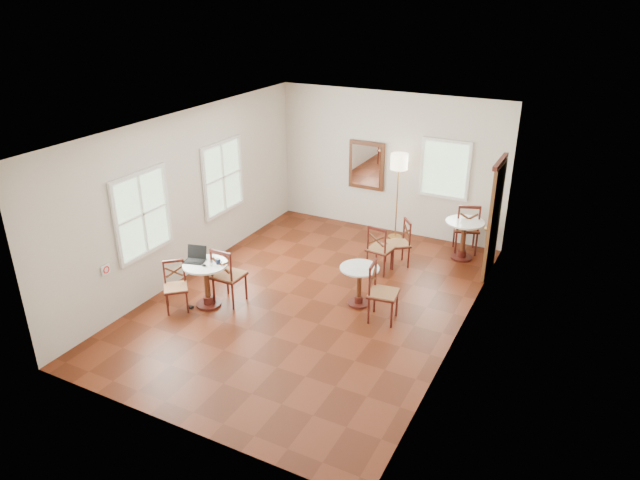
# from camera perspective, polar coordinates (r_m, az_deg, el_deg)

# --- Properties ---
(ground) EXTENTS (7.00, 7.00, 0.00)m
(ground) POSITION_cam_1_polar(r_m,az_deg,el_deg) (9.96, -0.79, -5.89)
(ground) COLOR #5A210F
(ground) RESTS_ON ground
(room_shell) EXTENTS (5.02, 7.02, 3.01)m
(room_shell) POSITION_cam_1_polar(r_m,az_deg,el_deg) (9.42, -0.40, 4.96)
(room_shell) COLOR beige
(room_shell) RESTS_ON ground
(cafe_table_near) EXTENTS (0.74, 0.74, 0.78)m
(cafe_table_near) POSITION_cam_1_polar(r_m,az_deg,el_deg) (9.74, -11.15, -3.88)
(cafe_table_near) COLOR #481812
(cafe_table_near) RESTS_ON ground
(cafe_table_mid) EXTENTS (0.66, 0.66, 0.69)m
(cafe_table_mid) POSITION_cam_1_polar(r_m,az_deg,el_deg) (9.64, 3.89, -4.11)
(cafe_table_mid) COLOR #481812
(cafe_table_mid) RESTS_ON ground
(cafe_table_back) EXTENTS (0.74, 0.74, 0.79)m
(cafe_table_back) POSITION_cam_1_polar(r_m,az_deg,el_deg) (11.54, 14.02, 0.43)
(cafe_table_back) COLOR #481812
(cafe_table_back) RESTS_ON ground
(chair_near_a) EXTENTS (0.48, 0.48, 1.03)m
(chair_near_a) POSITION_cam_1_polar(r_m,az_deg,el_deg) (9.75, -9.08, -3.47)
(chair_near_a) COLOR #481812
(chair_near_a) RESTS_ON ground
(chair_near_b) EXTENTS (0.55, 0.55, 0.84)m
(chair_near_b) POSITION_cam_1_polar(r_m,az_deg,el_deg) (9.78, -14.09, -4.49)
(chair_near_b) COLOR #481812
(chair_near_b) RESTS_ON ground
(chair_mid_a) EXTENTS (0.48, 0.48, 0.94)m
(chair_mid_a) POSITION_cam_1_polar(r_m,az_deg,el_deg) (10.73, 5.96, -0.88)
(chair_mid_a) COLOR #481812
(chair_mid_a) RESTS_ON ground
(chair_mid_b) EXTENTS (0.51, 0.51, 0.99)m
(chair_mid_b) POSITION_cam_1_polar(r_m,az_deg,el_deg) (9.21, 6.13, -5.18)
(chair_mid_b) COLOR #481812
(chair_mid_b) RESTS_ON ground
(chair_back_a) EXTENTS (0.62, 0.62, 1.05)m
(chair_back_a) POSITION_cam_1_polar(r_m,az_deg,el_deg) (11.82, 14.28, 1.18)
(chair_back_a) COLOR #481812
(chair_back_a) RESTS_ON ground
(chair_back_b) EXTENTS (0.59, 0.59, 0.91)m
(chair_back_b) POSITION_cam_1_polar(r_m,az_deg,el_deg) (11.06, 7.81, -0.31)
(chair_back_b) COLOR #481812
(chair_back_b) RESTS_ON ground
(floor_lamp) EXTENTS (0.36, 0.36, 1.84)m
(floor_lamp) POSITION_cam_1_polar(r_m,az_deg,el_deg) (11.89, 7.81, 7.12)
(floor_lamp) COLOR #BF8C3F
(floor_lamp) RESTS_ON ground
(laptop) EXTENTS (0.39, 0.35, 0.23)m
(laptop) POSITION_cam_1_polar(r_m,az_deg,el_deg) (9.73, -12.19, -1.66)
(laptop) COLOR black
(laptop) RESTS_ON cafe_table_near
(mouse) EXTENTS (0.09, 0.06, 0.03)m
(mouse) POSITION_cam_1_polar(r_m,az_deg,el_deg) (9.52, -11.42, -2.46)
(mouse) COLOR black
(mouse) RESTS_ON cafe_table_near
(navy_mug) EXTENTS (0.11, 0.07, 0.09)m
(navy_mug) POSITION_cam_1_polar(r_m,az_deg,el_deg) (9.54, -10.03, -2.11)
(navy_mug) COLOR black
(navy_mug) RESTS_ON cafe_table_near
(water_glass) EXTENTS (0.06, 0.06, 0.09)m
(water_glass) POSITION_cam_1_polar(r_m,az_deg,el_deg) (9.50, -10.71, -2.26)
(water_glass) COLOR white
(water_glass) RESTS_ON cafe_table_near
(power_adapter) EXTENTS (0.10, 0.06, 0.04)m
(power_adapter) POSITION_cam_1_polar(r_m,az_deg,el_deg) (9.94, -12.72, -6.47)
(power_adapter) COLOR black
(power_adapter) RESTS_ON ground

